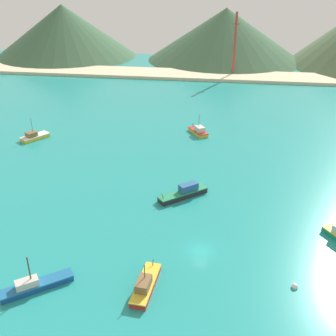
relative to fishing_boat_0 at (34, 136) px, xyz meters
The scene contains 11 objects.
ground 51.61m from the fishing_boat_0, 14.77° to the right, with size 260.00×280.00×0.50m.
fishing_boat_0 is the anchor object (origin of this frame).
fishing_boat_1 68.22m from the fishing_boat_0, 51.50° to the right, with size 3.24×9.32×4.72m.
fishing_boat_2 61.64m from the fishing_boat_0, 64.86° to the right, with size 9.92×8.28×6.07m.
fishing_boat_4 51.78m from the fishing_boat_0, 29.37° to the right, with size 10.15×9.08×2.71m.
fishing_boat_6 46.45m from the fishing_boat_0, 13.38° to the left, with size 6.49×7.93×6.02m.
buoy_0 81.52m from the fishing_boat_0, 37.59° to the right, with size 1.00×1.00×1.00m.
beach_strip 94.22m from the fishing_boat_0, 58.03° to the left, with size 247.00×17.83×1.20m, color beige.
hill_west 119.84m from the fishing_boat_0, 106.97° to the left, with size 74.93×74.93×26.29m.
hill_central 128.42m from the fishing_boat_0, 67.11° to the left, with size 78.91×78.91×25.32m.
radio_tower 99.41m from the fishing_boat_0, 56.45° to the left, with size 2.68×2.14×26.78m.
Camera 1 is at (2.74, -55.39, 43.17)m, focal length 43.29 mm.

